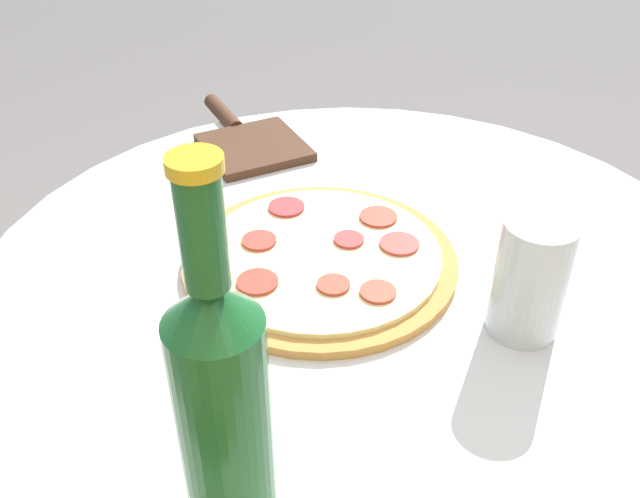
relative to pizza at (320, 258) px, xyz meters
The scene contains 5 objects.
table 0.20m from the pizza, 167.04° to the left, with size 0.81×0.81×0.78m.
pizza is the anchor object (origin of this frame).
beer_bottle 0.32m from the pizza, 77.37° to the left, with size 0.06×0.06×0.29m.
pizza_paddle 0.29m from the pizza, 70.89° to the right, with size 0.17×0.24×0.02m.
drinking_glass 0.22m from the pizza, 151.39° to the left, with size 0.07×0.07×0.12m.
Camera 1 is at (0.05, 0.59, 1.23)m, focal length 40.00 mm.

